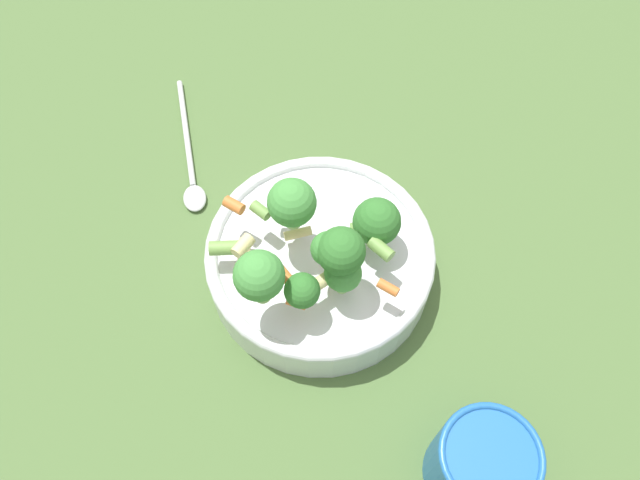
% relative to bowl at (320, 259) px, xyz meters
% --- Properties ---
extents(ground_plane, '(3.00, 3.00, 0.00)m').
position_rel_bowl_xyz_m(ground_plane, '(0.00, 0.00, -0.03)').
color(ground_plane, '#4C6B38').
extents(bowl, '(0.23, 0.23, 0.05)m').
position_rel_bowl_xyz_m(bowl, '(0.00, 0.00, 0.00)').
color(bowl, silver).
rests_on(bowl, ground_plane).
extents(pasta_salad, '(0.19, 0.17, 0.09)m').
position_rel_bowl_xyz_m(pasta_salad, '(0.01, -0.02, 0.08)').
color(pasta_salad, '#8CB766').
rests_on(pasta_salad, bowl).
extents(cup, '(0.09, 0.09, 0.09)m').
position_rel_bowl_xyz_m(cup, '(0.24, -0.07, 0.02)').
color(cup, '#2366B2').
rests_on(cup, ground_plane).
extents(spoon, '(0.16, 0.14, 0.01)m').
position_rel_bowl_xyz_m(spoon, '(-0.20, 0.01, -0.02)').
color(spoon, silver).
rests_on(spoon, ground_plane).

